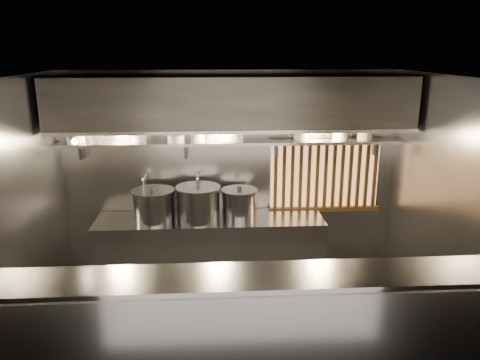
{
  "coord_description": "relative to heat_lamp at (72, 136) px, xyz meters",
  "views": [
    {
      "loc": [
        -0.26,
        -4.69,
        3.07
      ],
      "look_at": [
        0.07,
        0.55,
        1.59
      ],
      "focal_mm": 35.0,
      "sensor_mm": 36.0,
      "label": 1
    }
  ],
  "objects": [
    {
      "name": "ceiling",
      "position": [
        1.9,
        -0.85,
        0.73
      ],
      "size": [
        4.5,
        4.5,
        0.0
      ],
      "primitive_type": "plane",
      "rotation": [
        3.14,
        0.0,
        0.0
      ],
      "color": "black",
      "rests_on": "wall_back"
    },
    {
      "name": "bowl_shelf",
      "position": [
        1.9,
        0.47,
        -0.19
      ],
      "size": [
        4.4,
        0.34,
        0.04
      ],
      "primitive_type": "cube",
      "color": "#9E9EA3",
      "rests_on": "wall_back"
    },
    {
      "name": "wall_left",
      "position": [
        -0.35,
        -0.85,
        -0.67
      ],
      "size": [
        0.0,
        3.0,
        3.0
      ],
      "primitive_type": "plane",
      "rotation": [
        1.57,
        0.0,
        1.57
      ],
      "color": "gray",
      "rests_on": "floor"
    },
    {
      "name": "faucet_right",
      "position": [
        1.45,
        0.52,
        -0.76
      ],
      "size": [
        0.04,
        0.3,
        0.5
      ],
      "color": "silver",
      "rests_on": "wall_back"
    },
    {
      "name": "bowl_stack_7",
      "position": [
        3.67,
        0.47,
        -0.1
      ],
      "size": [
        0.22,
        0.22,
        0.13
      ],
      "color": "silver",
      "rests_on": "bowl_shelf"
    },
    {
      "name": "floor",
      "position": [
        1.9,
        -0.85,
        -2.07
      ],
      "size": [
        4.5,
        4.5,
        0.0
      ],
      "primitive_type": "plane",
      "color": "black",
      "rests_on": "ground"
    },
    {
      "name": "bowl_stack_2",
      "position": [
        1.18,
        0.47,
        -0.12
      ],
      "size": [
        0.23,
        0.23,
        0.09
      ],
      "color": "silver",
      "rests_on": "bowl_shelf"
    },
    {
      "name": "heat_lamp",
      "position": [
        0.0,
        0.0,
        0.0
      ],
      "size": [
        0.25,
        0.35,
        0.2
      ],
      "color": "#9E9EA3",
      "rests_on": "exhaust_hood"
    },
    {
      "name": "bowl_stack_6",
      "position": [
        3.34,
        0.47,
        -0.1
      ],
      "size": [
        0.22,
        0.22,
        0.13
      ],
      "color": "silver",
      "rests_on": "bowl_shelf"
    },
    {
      "name": "faucet_left",
      "position": [
        0.75,
        0.52,
        -0.76
      ],
      "size": [
        0.04,
        0.3,
        0.5
      ],
      "color": "silver",
      "rests_on": "wall_back"
    },
    {
      "name": "bowl_stack_5",
      "position": [
        2.82,
        0.47,
        -0.08
      ],
      "size": [
        0.22,
        0.22,
        0.17
      ],
      "color": "silver",
      "rests_on": "bowl_shelf"
    },
    {
      "name": "wood_screen",
      "position": [
        3.2,
        0.6,
        -0.69
      ],
      "size": [
        1.56,
        0.09,
        1.04
      ],
      "color": "#FFBA72",
      "rests_on": "wall_back"
    },
    {
      "name": "serving_counter",
      "position": [
        1.9,
        -1.81,
        -1.5
      ],
      "size": [
        4.5,
        0.56,
        1.13
      ],
      "color": "#9E9EA3",
      "rests_on": "floor"
    },
    {
      "name": "wall_back",
      "position": [
        1.9,
        0.65,
        -0.67
      ],
      "size": [
        4.5,
        0.0,
        4.5
      ],
      "primitive_type": "plane",
      "rotation": [
        1.57,
        0.0,
        0.0
      ],
      "color": "gray",
      "rests_on": "floor"
    },
    {
      "name": "exhaust_hood",
      "position": [
        1.9,
        0.25,
        0.36
      ],
      "size": [
        4.4,
        0.81,
        0.65
      ],
      "color": "#2D2D30",
      "rests_on": "ceiling"
    },
    {
      "name": "stock_pot_mid",
      "position": [
        2.0,
        0.33,
        -0.98
      ],
      "size": [
        0.51,
        0.51,
        0.42
      ],
      "rotation": [
        0.0,
        0.0,
        0.06
      ],
      "color": "#9E9EA3",
      "rests_on": "cooking_bench"
    },
    {
      "name": "pendant_bulb",
      "position": [
        1.8,
        0.35,
        -0.11
      ],
      "size": [
        0.09,
        0.09,
        0.19
      ],
      "color": "#2D2D30",
      "rests_on": "exhaust_hood"
    },
    {
      "name": "bowl_stack_4",
      "position": [
        1.94,
        0.47,
        -0.08
      ],
      "size": [
        0.24,
        0.24,
        0.17
      ],
      "color": "silver",
      "rests_on": "bowl_shelf"
    },
    {
      "name": "bowl_stack_1",
      "position": [
        0.71,
        0.47,
        -0.12
      ],
      "size": [
        0.21,
        0.21,
        0.09
      ],
      "color": "silver",
      "rests_on": "bowl_shelf"
    },
    {
      "name": "bowl_stack_3",
      "position": [
        1.46,
        0.47,
        -0.1
      ],
      "size": [
        0.2,
        0.2,
        0.13
      ],
      "color": "silver",
      "rests_on": "bowl_shelf"
    },
    {
      "name": "stock_pot_left",
      "position": [
        0.88,
        0.24,
        -0.96
      ],
      "size": [
        0.68,
        0.68,
        0.46
      ],
      "rotation": [
        0.0,
        0.0,
        -0.26
      ],
      "color": "#9E9EA3",
      "rests_on": "cooking_bench"
    },
    {
      "name": "bowl_stack_0",
      "position": [
        -0.09,
        0.47,
        -0.08
      ],
      "size": [
        0.24,
        0.24,
        0.17
      ],
      "color": "silver",
      "rests_on": "bowl_shelf"
    },
    {
      "name": "wall_right",
      "position": [
        4.15,
        -0.85,
        -0.67
      ],
      "size": [
        0.0,
        3.0,
        3.0
      ],
      "primitive_type": "plane",
      "rotation": [
        1.57,
        0.0,
        -1.57
      ],
      "color": "gray",
      "rests_on": "floor"
    },
    {
      "name": "cooking_bench",
      "position": [
        1.6,
        0.28,
        -1.62
      ],
      "size": [
        3.0,
        0.7,
        0.9
      ],
      "primitive_type": "cube",
      "color": "#9E9EA3",
      "rests_on": "floor"
    },
    {
      "name": "stock_pot_right",
      "position": [
        1.45,
        0.23,
        -0.94
      ],
      "size": [
        0.75,
        0.75,
        0.5
      ],
      "rotation": [
        0.0,
        0.0,
        -0.38
      ],
      "color": "#9E9EA3",
      "rests_on": "cooking_bench"
    }
  ]
}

